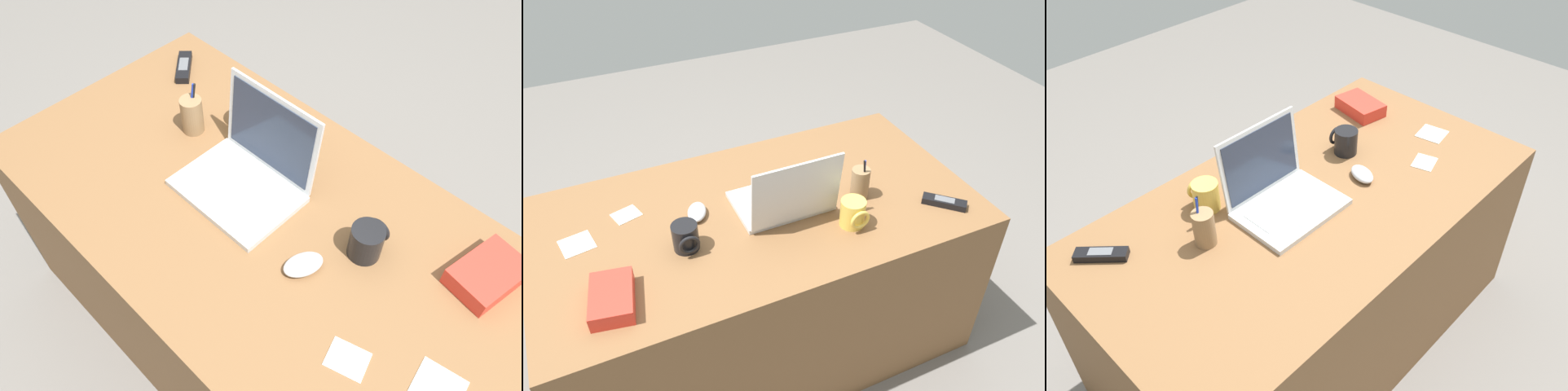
{
  "view_description": "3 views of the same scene",
  "coord_description": "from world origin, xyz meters",
  "views": [
    {
      "loc": [
        0.61,
        -0.62,
        1.81
      ],
      "look_at": [
        -0.01,
        0.02,
        0.74
      ],
      "focal_mm": 36.16,
      "sensor_mm": 36.0,
      "label": 1
    },
    {
      "loc": [
        0.51,
        1.34,
        1.86
      ],
      "look_at": [
        -0.09,
        0.03,
        0.76
      ],
      "focal_mm": 35.91,
      "sensor_mm": 36.0,
      "label": 2
    },
    {
      "loc": [
        -1.0,
        -0.94,
        1.85
      ],
      "look_at": [
        -0.03,
        -0.01,
        0.74
      ],
      "focal_mm": 37.46,
      "sensor_mm": 36.0,
      "label": 3
    }
  ],
  "objects": [
    {
      "name": "pen_holder",
      "position": [
        -0.37,
        0.08,
        0.76
      ],
      "size": [
        0.07,
        0.07,
        0.17
      ],
      "color": "olive",
      "rests_on": "desk"
    },
    {
      "name": "laptop",
      "position": [
        -0.09,
        0.05,
        0.75
      ],
      "size": [
        0.33,
        0.27,
        0.26
      ],
      "color": "silver",
      "rests_on": "desk"
    },
    {
      "name": "coffee_mug_white",
      "position": [
        0.28,
        0.09,
        0.75
      ],
      "size": [
        0.08,
        0.1,
        0.09
      ],
      "color": "black",
      "rests_on": "desk"
    },
    {
      "name": "cordless_phone",
      "position": [
        -0.61,
        0.26,
        0.71
      ],
      "size": [
        0.14,
        0.14,
        0.03
      ],
      "color": "black",
      "rests_on": "desk"
    },
    {
      "name": "paper_note_near_laptop",
      "position": [
        0.6,
        -0.08,
        0.7
      ],
      "size": [
        0.12,
        0.11,
        0.0
      ],
      "primitive_type": "cube",
      "rotation": [
        0.0,
        0.0,
        0.17
      ],
      "color": "white",
      "rests_on": "desk"
    },
    {
      "name": "computer_mouse",
      "position": [
        0.2,
        -0.05,
        0.72
      ],
      "size": [
        0.1,
        0.12,
        0.03
      ],
      "primitive_type": "ellipsoid",
      "rotation": [
        0.0,
        0.0,
        -0.36
      ],
      "color": "silver",
      "rests_on": "desk"
    },
    {
      "name": "desk",
      "position": [
        0.0,
        0.0,
        0.35
      ],
      "size": [
        1.55,
        0.83,
        0.7
      ],
      "primitive_type": "cube",
      "color": "brown",
      "rests_on": "ground"
    },
    {
      "name": "paper_note_left",
      "position": [
        0.43,
        -0.16,
        0.7
      ],
      "size": [
        0.11,
        0.1,
        0.0
      ],
      "primitive_type": "cube",
      "rotation": [
        0.0,
        0.0,
        0.29
      ],
      "color": "white",
      "rests_on": "desk"
    },
    {
      "name": "ground_plane",
      "position": [
        0.0,
        0.0,
        0.0
      ],
      "size": [
        6.0,
        6.0,
        0.0
      ],
      "primitive_type": "plane",
      "color": "slate"
    },
    {
      "name": "coffee_mug_tall",
      "position": [
        -0.26,
        0.21,
        0.75
      ],
      "size": [
        0.09,
        0.1,
        0.1
      ],
      "color": "#E0BC4C",
      "rests_on": "desk"
    },
    {
      "name": "snack_bag",
      "position": [
        0.54,
        0.23,
        0.73
      ],
      "size": [
        0.15,
        0.2,
        0.05
      ],
      "primitive_type": "cube",
      "rotation": [
        0.0,
        0.0,
        -0.18
      ],
      "color": "red",
      "rests_on": "desk"
    }
  ]
}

